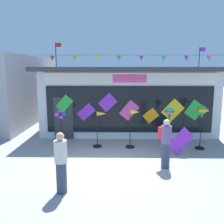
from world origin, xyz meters
TOP-DOWN VIEW (x-y plane):
  - ground_plane at (0.00, 0.00)m, footprint 80.00×80.00m
  - kite_shop_building at (0.95, 6.07)m, footprint 9.05×6.41m
  - wind_spinner_far_left at (-1.98, 1.84)m, footprint 0.42×0.38m
  - wind_spinner_left at (-0.35, 2.04)m, footprint 0.61×0.38m
  - wind_spinner_center_left at (1.06, 2.00)m, footprint 0.57×0.37m
  - wind_spinner_center_right at (2.52, 1.84)m, footprint 0.33×0.33m
  - wind_spinner_right at (3.86, 1.87)m, footprint 0.39×0.39m
  - person_near_camera at (-1.11, -1.91)m, footprint 0.34×0.34m
  - person_mid_plaza at (2.01, -0.13)m, footprint 0.43×0.48m
  - display_kite_on_ground at (2.85, 1.14)m, footprint 1.09×0.25m

SIDE VIEW (x-z plane):
  - ground_plane at x=0.00m, z-range 0.00..0.00m
  - display_kite_on_ground at x=2.85m, z-range 0.00..1.09m
  - person_near_camera at x=-1.11m, z-range 0.02..1.70m
  - person_mid_plaza at x=2.01m, z-range 0.05..1.73m
  - wind_spinner_left at x=-0.35m, z-range 0.18..1.74m
  - wind_spinner_far_left at x=-1.98m, z-range 0.22..1.89m
  - wind_spinner_center_left at x=1.06m, z-range 0.25..1.90m
  - wind_spinner_center_right at x=2.52m, z-range 0.51..2.28m
  - wind_spinner_right at x=3.86m, z-range 0.53..2.39m
  - kite_shop_building at x=0.95m, z-range -0.68..4.12m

